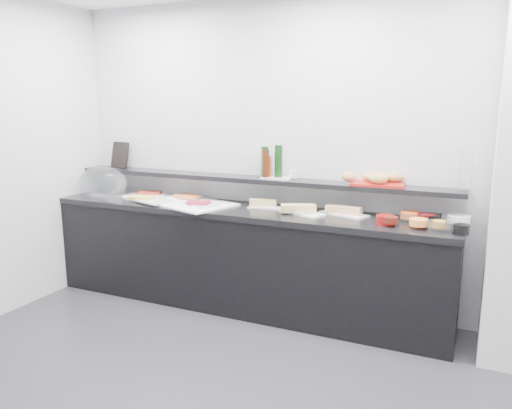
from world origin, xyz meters
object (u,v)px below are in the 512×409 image
at_px(cloche_base, 116,194).
at_px(carafe, 466,171).
at_px(bread_tray, 378,184).
at_px(condiment_tray, 277,178).
at_px(framed_print, 120,155).
at_px(sandwich_plate_mid, 302,213).

relative_size(cloche_base, carafe, 1.35).
bearing_deg(bread_tray, condiment_tray, 176.07).
bearing_deg(framed_print, condiment_tray, 8.72).
bearing_deg(condiment_tray, bread_tray, -1.20).
bearing_deg(condiment_tray, cloche_base, -175.56).
relative_size(cloche_base, framed_print, 1.56).
height_order(framed_print, carafe, carafe).
relative_size(cloche_base, condiment_tray, 1.54).
relative_size(bread_tray, carafe, 1.38).
bearing_deg(condiment_tray, framed_print, 176.91).
bearing_deg(carafe, cloche_base, -177.07).
height_order(cloche_base, bread_tray, bread_tray).
bearing_deg(condiment_tray, carafe, -2.47).
distance_m(framed_print, carafe, 3.26).
relative_size(sandwich_plate_mid, bread_tray, 0.93).
distance_m(sandwich_plate_mid, carafe, 1.29).
bearing_deg(sandwich_plate_mid, carafe, 30.94).
bearing_deg(bread_tray, framed_print, 174.81).
height_order(sandwich_plate_mid, carafe, carafe).
relative_size(condiment_tray, bread_tray, 0.64).
bearing_deg(sandwich_plate_mid, framed_print, -163.43).
bearing_deg(sandwich_plate_mid, condiment_tray, 170.90).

